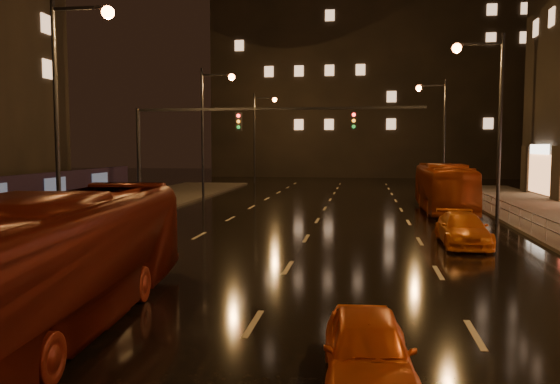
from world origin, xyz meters
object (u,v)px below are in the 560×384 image
object	(u,v)px
bus_red	(59,261)
taxi_far	(463,229)
taxi_near	(368,351)
bus_curb	(444,188)

from	to	relation	value
bus_red	taxi_far	xyz separation A→B (m)	(10.98, 12.35, -0.90)
taxi_near	bus_red	bearing A→B (deg)	160.08
bus_red	bus_curb	bearing A→B (deg)	58.80
taxi_far	bus_red	bearing A→B (deg)	-132.04
bus_red	taxi_near	xyz separation A→B (m)	(6.92, -2.04, -0.92)
bus_red	taxi_far	bearing A→B (deg)	43.16
taxi_far	taxi_near	bearing A→B (deg)	-106.14
bus_red	taxi_far	distance (m)	16.55
bus_red	bus_curb	xyz separation A→B (m)	(11.85, 24.29, -0.04)
bus_curb	taxi_near	distance (m)	26.80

